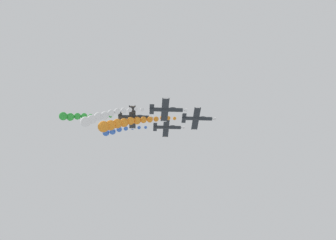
{
  "coord_description": "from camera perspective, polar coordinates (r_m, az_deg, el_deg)",
  "views": [
    {
      "loc": [
        99.35,
        -7.36,
        83.96
      ],
      "look_at": [
        0.0,
        0.0,
        112.96
      ],
      "focal_mm": 36.87,
      "sensor_mm": 36.0,
      "label": 1
    }
  ],
  "objects": [
    {
      "name": "airplane_lead",
      "position": [
        104.16,
        4.95,
        0.25
      ],
      "size": [
        8.48,
        10.35,
        5.06
      ],
      "rotation": [
        0.0,
        -0.52,
        0.0
      ],
      "color": "#23282D"
    },
    {
      "name": "smoke_trail_lead",
      "position": [
        99.7,
        -7.58,
        -0.54
      ],
      "size": [
        6.44,
        22.56,
        6.43
      ],
      "color": "orange"
    },
    {
      "name": "airplane_left_inner",
      "position": [
        113.93,
        -0.04,
        -1.21
      ],
      "size": [
        8.57,
        10.35,
        4.88
      ],
      "rotation": [
        0.0,
        -0.5,
        0.0
      ],
      "color": "#23282D"
    },
    {
      "name": "smoke_trail_left_inner",
      "position": [
        114.35,
        -8.53,
        -1.75
      ],
      "size": [
        2.89,
        14.57,
        3.42
      ],
      "color": "blue"
    },
    {
      "name": "airplane_right_inner",
      "position": [
        94.48,
        -0.16,
        1.72
      ],
      "size": [
        8.81,
        10.35,
        4.39
      ],
      "rotation": [
        0.0,
        -0.44,
        0.0
      ],
      "color": "#23282D"
    },
    {
      "name": "smoke_trail_right_inner",
      "position": [
        93.96,
        -11.15,
        0.49
      ],
      "size": [
        2.77,
        16.83,
        5.82
      ],
      "color": "white"
    },
    {
      "name": "airplane_left_outer",
      "position": [
        102.99,
        -5.59,
        0.51
      ],
      "size": [
        8.44,
        10.35,
        5.12
      ],
      "rotation": [
        0.0,
        -0.53,
        0.0
      ],
      "color": "#23282D"
    },
    {
      "name": "smoke_trail_left_outer",
      "position": [
        102.83,
        -14.95,
        0.57
      ],
      "size": [
        4.46,
        14.77,
        2.87
      ],
      "color": "green"
    }
  ]
}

